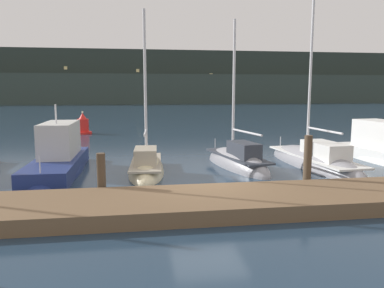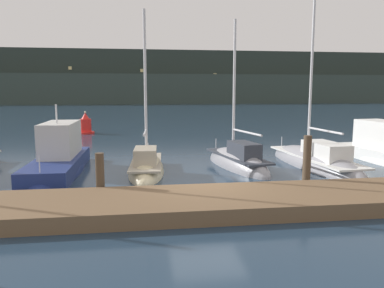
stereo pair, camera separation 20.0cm
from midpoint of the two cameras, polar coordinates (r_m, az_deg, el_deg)
ground_plane at (r=12.91m, az=2.05°, el=-7.63°), size 400.00×400.00×0.00m
dock at (r=11.26m, az=3.66°, el=-8.84°), size 41.66×2.80×0.45m
mooring_pile_2 at (r=12.54m, az=-14.08°, el=-4.79°), size 0.28×0.28×1.51m
mooring_pile_3 at (r=13.74m, az=16.79°, el=-2.80°), size 0.28×0.28×1.96m
motorboat_berth_4 at (r=17.16m, az=-20.00°, el=-2.92°), size 1.99×6.91×3.55m
sailboat_berth_5 at (r=16.25m, az=-7.31°, el=-3.97°), size 1.79×5.11×7.59m
sailboat_berth_6 at (r=17.39m, az=6.58°, el=-3.18°), size 2.51×5.67×7.52m
sailboat_berth_7 at (r=18.36m, az=17.79°, el=-2.89°), size 2.40×7.64×11.50m
channel_buoy at (r=31.65m, az=-16.44°, el=2.71°), size 1.36×1.36×1.83m
hillside_backdrop at (r=105.50m, az=-7.42°, el=9.74°), size 240.00×23.00×13.89m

